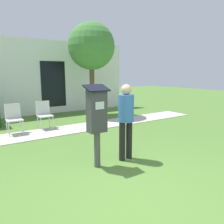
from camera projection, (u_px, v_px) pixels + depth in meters
ground_plane at (129, 197)px, 3.23m from camera, size 40.00×40.00×0.00m
sidewalk at (45, 133)px, 6.59m from camera, size 12.00×1.10×0.02m
building_facade at (19, 78)px, 8.97m from camera, size 10.00×0.26×3.20m
parking_meter at (97, 115)px, 4.08m from camera, size 0.44×0.31×1.59m
person_standing at (126, 116)px, 4.46m from camera, size 0.32×0.32×1.58m
outdoor_chair_left at (14, 116)px, 6.45m from camera, size 0.44×0.44×0.90m
outdoor_chair_middle at (44, 113)px, 7.07m from camera, size 0.44×0.44×0.90m
tree at (91, 47)px, 8.85m from camera, size 1.90×1.90×3.82m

